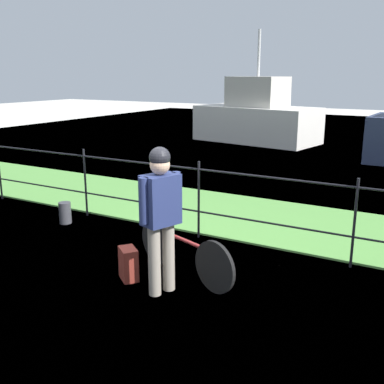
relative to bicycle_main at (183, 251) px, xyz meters
name	(u,v)px	position (x,y,z in m)	size (l,w,h in m)	color
ground_plane	(124,284)	(-0.49, -0.54, -0.33)	(60.00, 60.00, 0.00)	beige
grass_strip	(234,214)	(-0.49, 2.62, -0.31)	(27.00, 2.40, 0.03)	#569342
harbor_water	(326,157)	(-0.49, 9.24, -0.33)	(30.00, 30.00, 0.00)	#60849E
iron_fence	(199,194)	(-0.49, 1.30, 0.36)	(18.04, 0.04, 1.18)	black
bicycle_main	(183,251)	(0.00, 0.00, 0.00)	(1.63, 0.62, 0.62)	black
wooden_crate	(162,212)	(-0.38, 0.14, 0.41)	(0.34, 0.25, 0.24)	#A87F51
terrier_dog	(163,197)	(-0.36, 0.13, 0.60)	(0.32, 0.23, 0.18)	silver
cyclist_person	(161,208)	(0.01, -0.48, 0.67)	(0.38, 0.51, 1.68)	gray
backpack_on_paving	(128,264)	(-0.52, -0.40, -0.13)	(0.28, 0.18, 0.40)	maroon
mooring_bollard	(65,213)	(-2.77, 0.80, -0.15)	(0.20, 0.20, 0.36)	#38383D
moored_boat_mid	(257,118)	(-3.56, 11.27, 0.55)	(4.66, 2.79, 3.93)	silver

